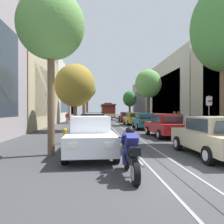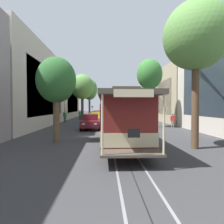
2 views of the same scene
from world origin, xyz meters
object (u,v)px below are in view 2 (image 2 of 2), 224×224
Objects in this scene: parked_car_beige_near_right at (99,113)px; pedestrian_on_left_pavement at (65,116)px; parked_car_white_mid_left at (125,116)px; motorcycle_with_rider at (114,114)px; street_tree_kerb_right_mid at (56,81)px; parked_car_black_second_left at (122,114)px; parked_car_maroon_fifth_right at (91,122)px; street_tree_kerb_left_fourth at (196,37)px; pedestrian_on_right_pavement at (80,114)px; street_tree_kerb_left_second at (134,97)px; parked_car_red_second_right at (97,114)px; pedestrian_crossing_far at (173,120)px; parked_car_teal_mid_right at (96,116)px; parked_car_navy_fourth_left at (129,118)px; parked_car_yellow_fourth_right at (95,118)px; street_tree_kerb_right_near at (89,90)px; fire_hydrant at (128,116)px; street_tree_kerb_left_mid at (150,76)px; parked_car_white_near_left at (120,113)px; street_tree_kerb_right_second at (82,87)px; cable_car_trolley at (121,118)px; street_tree_kerb_left_near at (127,94)px; street_sign_post at (92,110)px.

pedestrian_on_left_pavement is at bearing 74.47° from parked_car_beige_near_right.
parked_car_white_mid_left is 14.93m from motorcycle_with_rider.
parked_car_black_second_left is at bearing -104.08° from street_tree_kerb_right_mid.
street_tree_kerb_left_fourth is (-6.52, 9.69, 5.39)m from parked_car_maroon_fifth_right.
street_tree_kerb_left_second is at bearing -179.14° from pedestrian_on_right_pavement.
parked_car_maroon_fifth_right is at bearing 69.49° from parked_car_white_mid_left.
parked_car_red_second_right reaches higher than pedestrian_crossing_far.
parked_car_teal_mid_right is at bearing -90.00° from parked_car_maroon_fifth_right.
parked_car_navy_fourth_left is 19.03m from parked_car_beige_near_right.
street_tree_kerb_right_near is at bearing -82.95° from parked_car_yellow_fourth_right.
parked_car_black_second_left is at bearing -90.06° from parked_car_navy_fourth_left.
parked_car_maroon_fifth_right is at bearing 89.61° from parked_car_yellow_fourth_right.
parked_car_white_mid_left is at bearing -127.36° from parked_car_yellow_fourth_right.
parked_car_navy_fourth_left is at bearing 137.76° from pedestrian_on_right_pavement.
street_tree_kerb_left_fourth is 9.68× the size of fire_hydrant.
parked_car_teal_mid_right is 6.40m from parked_car_yellow_fourth_right.
street_tree_kerb_left_mid reaches higher than parked_car_white_mid_left.
motorcycle_with_rider is 2.36× the size of fire_hydrant.
motorcycle_with_rider is (1.20, -14.88, -0.15)m from parked_car_white_mid_left.
street_tree_kerb_left_second reaches higher than parked_car_teal_mid_right.
parked_car_white_near_left is at bearing -90.13° from parked_car_navy_fourth_left.
parked_car_white_near_left is 2.58× the size of pedestrian_on_left_pavement.
parked_car_white_mid_left is 9.72m from street_tree_kerb_right_second.
parked_car_white_near_left is at bearing -126.22° from pedestrian_on_right_pavement.
cable_car_trolley is at bearing 104.44° from street_tree_kerb_right_second.
parked_car_red_second_right is at bearing -89.27° from parked_car_teal_mid_right.
parked_car_teal_mid_right is at bearing 67.64° from parked_car_white_near_left.
parked_car_teal_mid_right is (0.09, 12.54, 0.00)m from parked_car_beige_near_right.
motorcycle_with_rider is (2.78, -3.09, -4.60)m from street_tree_kerb_left_near.
street_sign_post is (7.87, -21.02, -4.22)m from street_tree_kerb_left_mid.
street_tree_kerb_right_second is 14.92m from street_tree_kerb_right_mid.
street_sign_post is at bearing -69.49° from street_tree_kerb_left_mid.
street_tree_kerb_right_near is at bearing -100.29° from pedestrian_on_left_pavement.
street_sign_post is at bearing -85.02° from parked_car_yellow_fourth_right.
parked_car_yellow_fourth_right is 0.64× the size of street_tree_kerb_right_second.
parked_car_red_second_right is at bearing -63.33° from pedestrian_crossing_far.
motorcycle_with_rider is (-5.49, -20.45, -4.46)m from street_tree_kerb_right_second.
parked_car_white_near_left is 4.87m from parked_car_beige_near_right.
street_sign_post is (1.35, -22.82, 0.84)m from parked_car_maroon_fifth_right.
street_tree_kerb_right_second reaches higher than street_tree_kerb_left_second.
parked_car_white_mid_left is 0.99× the size of parked_car_red_second_right.
parked_car_yellow_fourth_right is 0.57× the size of street_tree_kerb_left_mid.
motorcycle_with_rider is at bearing -85.80° from street_tree_kerb_left_fourth.
parked_car_black_second_left and parked_car_beige_near_right have the same top height.
fire_hydrant is at bearing -158.50° from parked_car_red_second_right.
motorcycle_with_rider is at bearing -133.91° from street_sign_post.
fire_hydrant is at bearing -141.08° from pedestrian_on_right_pavement.
pedestrian_on_right_pavement is at bearing -53.20° from street_tree_kerb_left_mid.
pedestrian_on_right_pavement is (9.52, 0.14, -3.05)m from street_tree_kerb_left_second.
parked_car_teal_mid_right is at bearing -50.27° from parked_car_navy_fourth_left.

